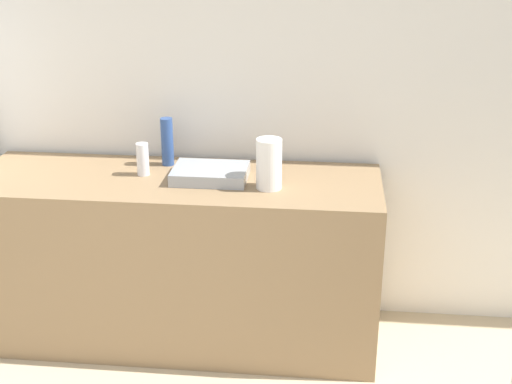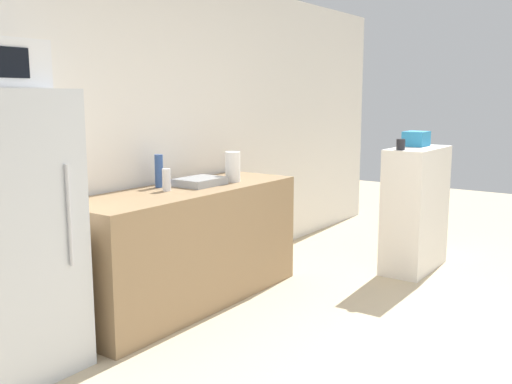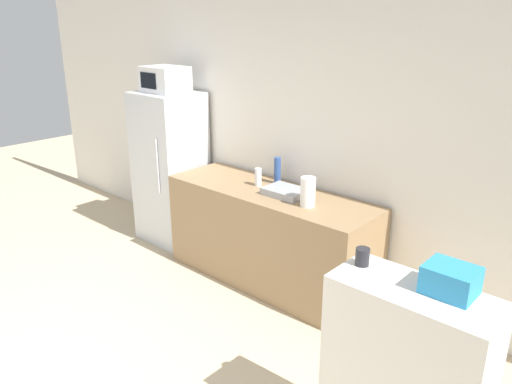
# 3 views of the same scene
# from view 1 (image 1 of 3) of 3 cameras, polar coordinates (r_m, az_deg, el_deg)

# --- Properties ---
(wall_back) EXTENTS (8.00, 0.06, 2.60)m
(wall_back) POSITION_cam_1_polar(r_m,az_deg,el_deg) (3.87, -7.76, 8.65)
(wall_back) COLOR white
(wall_back) RESTS_ON ground_plane
(counter) EXTENTS (2.05, 0.66, 0.91)m
(counter) POSITION_cam_1_polar(r_m,az_deg,el_deg) (3.77, -6.16, -5.38)
(counter) COLOR #937551
(counter) RESTS_ON ground_plane
(sink_basin) EXTENTS (0.37, 0.28, 0.06)m
(sink_basin) POSITION_cam_1_polar(r_m,az_deg,el_deg) (3.55, -3.67, 1.49)
(sink_basin) COLOR #9EA3A8
(sink_basin) RESTS_ON counter
(bottle_tall) EXTENTS (0.06, 0.06, 0.25)m
(bottle_tall) POSITION_cam_1_polar(r_m,az_deg,el_deg) (3.75, -7.12, 4.02)
(bottle_tall) COLOR #2D4C8C
(bottle_tall) RESTS_ON counter
(bottle_short) EXTENTS (0.06, 0.06, 0.17)m
(bottle_short) POSITION_cam_1_polar(r_m,az_deg,el_deg) (3.63, -9.05, 2.61)
(bottle_short) COLOR silver
(bottle_short) RESTS_ON counter
(paper_towel_roll) EXTENTS (0.12, 0.12, 0.25)m
(paper_towel_roll) POSITION_cam_1_polar(r_m,az_deg,el_deg) (3.40, 1.05, 2.26)
(paper_towel_roll) COLOR white
(paper_towel_roll) RESTS_ON counter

